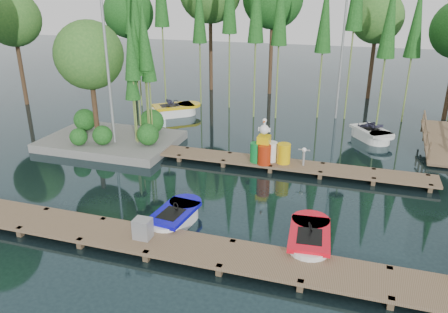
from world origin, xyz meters
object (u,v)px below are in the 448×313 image
(island, at_px, (103,78))
(utility_cabinet, at_px, (143,229))
(drum_cluster, at_px, (264,150))
(boat_red, at_px, (309,240))
(boat_yellow_far, at_px, (174,110))
(yellow_barrel, at_px, (284,154))
(boat_blue, at_px, (175,218))

(island, xyz_separation_m, utility_cabinet, (5.90, -7.79, -2.58))
(utility_cabinet, relative_size, drum_cluster, 0.32)
(boat_red, xyz_separation_m, boat_yellow_far, (-9.47, 11.85, 0.07))
(boat_red, relative_size, boat_yellow_far, 0.83)
(island, bearing_deg, utility_cabinet, -52.88)
(island, xyz_separation_m, boat_yellow_far, (1.09, 5.46, -2.87))
(island, height_order, utility_cabinet, island)
(boat_red, height_order, drum_cluster, drum_cluster)
(boat_red, xyz_separation_m, yellow_barrel, (-1.79, 5.60, 0.47))
(boat_yellow_far, xyz_separation_m, drum_cluster, (6.87, -6.40, 0.54))
(boat_yellow_far, bearing_deg, utility_cabinet, -88.67)
(drum_cluster, bearing_deg, boat_blue, -107.49)
(boat_yellow_far, bearing_deg, boat_red, -69.99)
(yellow_barrel, bearing_deg, boat_red, -72.23)
(boat_blue, bearing_deg, island, 140.68)
(island, height_order, drum_cluster, island)
(drum_cluster, bearing_deg, boat_red, -64.48)
(boat_red, relative_size, drum_cluster, 1.41)
(drum_cluster, bearing_deg, utility_cabinet, -106.72)
(boat_red, bearing_deg, boat_blue, 173.96)
(boat_red, relative_size, utility_cabinet, 4.35)
(island, relative_size, boat_red, 2.55)
(utility_cabinet, bearing_deg, boat_blue, 76.13)
(boat_blue, height_order, drum_cluster, drum_cluster)
(boat_blue, relative_size, yellow_barrel, 2.95)
(utility_cabinet, relative_size, yellow_barrel, 0.73)
(drum_cluster, bearing_deg, island, 173.25)
(yellow_barrel, bearing_deg, boat_blue, -114.34)
(boat_blue, relative_size, drum_cluster, 1.31)
(boat_yellow_far, relative_size, drum_cluster, 1.68)
(island, distance_m, drum_cluster, 8.34)
(boat_blue, bearing_deg, utility_cabinet, -97.93)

